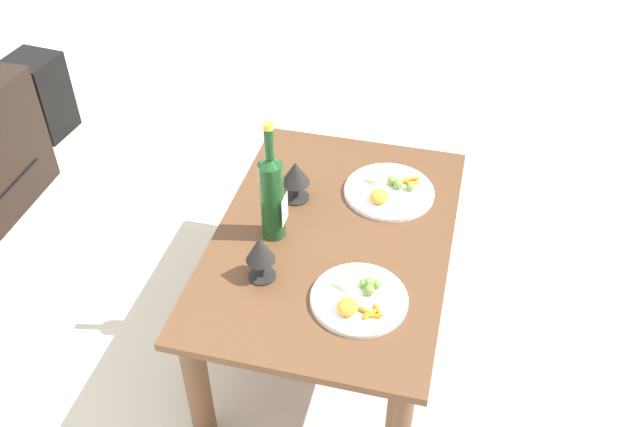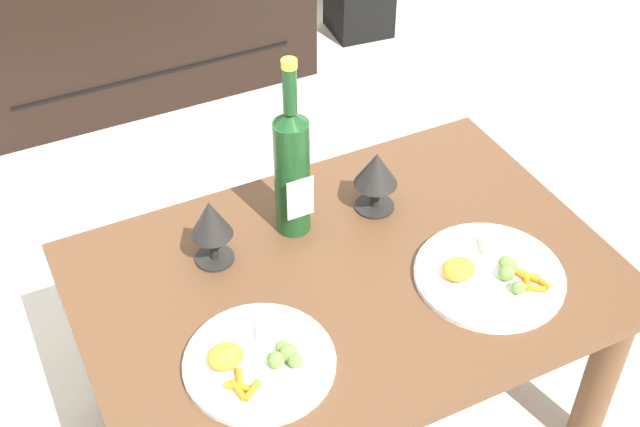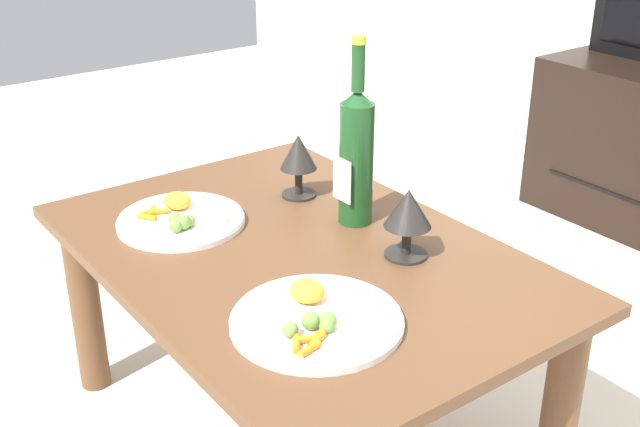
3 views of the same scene
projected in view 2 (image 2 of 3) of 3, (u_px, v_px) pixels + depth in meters
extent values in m
plane|color=beige|center=(343.00, 418.00, 1.93)|extent=(6.40, 6.40, 0.00)
cube|color=brown|center=(348.00, 279.00, 1.64)|extent=(1.03, 0.70, 0.03)
cylinder|color=brown|center=(601.00, 378.00, 1.74)|extent=(0.07, 0.07, 0.44)
cylinder|color=brown|center=(102.00, 336.00, 1.83)|extent=(0.07, 0.07, 0.44)
cylinder|color=brown|center=(450.00, 216.00, 2.13)|extent=(0.07, 0.07, 0.44)
cube|color=black|center=(130.00, 13.00, 2.87)|extent=(1.18, 0.49, 0.53)
cube|color=black|center=(157.00, 74.00, 2.77)|extent=(0.94, 0.01, 0.01)
cylinder|color=#19471E|center=(292.00, 178.00, 1.65)|extent=(0.07, 0.07, 0.26)
cone|color=#19471E|center=(291.00, 118.00, 1.56)|extent=(0.07, 0.07, 0.03)
cylinder|color=#19471E|center=(290.00, 90.00, 1.52)|extent=(0.03, 0.03, 0.09)
cylinder|color=yellow|center=(289.00, 64.00, 1.48)|extent=(0.03, 0.03, 0.02)
cube|color=silver|center=(300.00, 198.00, 1.64)|extent=(0.06, 0.00, 0.09)
cylinder|color=black|center=(215.00, 258.00, 1.66)|extent=(0.08, 0.08, 0.01)
cylinder|color=black|center=(213.00, 246.00, 1.64)|extent=(0.02, 0.02, 0.06)
cone|color=black|center=(210.00, 218.00, 1.59)|extent=(0.08, 0.08, 0.08)
cylinder|color=black|center=(374.00, 206.00, 1.78)|extent=(0.08, 0.08, 0.01)
cylinder|color=black|center=(375.00, 194.00, 1.76)|extent=(0.02, 0.02, 0.06)
cone|color=black|center=(376.00, 169.00, 1.72)|extent=(0.09, 0.09, 0.08)
cylinder|color=white|center=(260.00, 362.00, 1.46)|extent=(0.27, 0.27, 0.01)
torus|color=white|center=(259.00, 360.00, 1.45)|extent=(0.26, 0.26, 0.01)
ellipsoid|color=orange|center=(226.00, 356.00, 1.44)|extent=(0.06, 0.06, 0.03)
cube|color=beige|center=(273.00, 329.00, 1.49)|extent=(0.07, 0.07, 0.02)
cylinder|color=orange|center=(239.00, 379.00, 1.41)|extent=(0.02, 0.04, 0.01)
cylinder|color=orange|center=(237.00, 387.00, 1.40)|extent=(0.04, 0.04, 0.01)
cylinder|color=orange|center=(238.00, 390.00, 1.40)|extent=(0.02, 0.04, 0.01)
cylinder|color=orange|center=(252.00, 391.00, 1.40)|extent=(0.04, 0.03, 0.01)
sphere|color=olive|center=(283.00, 348.00, 1.46)|extent=(0.03, 0.03, 0.03)
sphere|color=olive|center=(275.00, 359.00, 1.44)|extent=(0.03, 0.03, 0.03)
sphere|color=olive|center=(276.00, 360.00, 1.43)|extent=(0.03, 0.03, 0.03)
sphere|color=olive|center=(295.00, 360.00, 1.44)|extent=(0.03, 0.03, 0.03)
sphere|color=olive|center=(288.00, 352.00, 1.45)|extent=(0.03, 0.03, 0.03)
cylinder|color=white|center=(489.00, 276.00, 1.62)|extent=(0.29, 0.29, 0.01)
torus|color=white|center=(490.00, 273.00, 1.61)|extent=(0.29, 0.29, 0.01)
ellipsoid|color=orange|center=(459.00, 269.00, 1.60)|extent=(0.06, 0.06, 0.04)
cube|color=beige|center=(497.00, 245.00, 1.66)|extent=(0.08, 0.07, 0.02)
cylinder|color=orange|center=(534.00, 288.00, 1.58)|extent=(0.04, 0.03, 0.01)
cylinder|color=orange|center=(541.00, 281.00, 1.59)|extent=(0.02, 0.04, 0.01)
cylinder|color=orange|center=(527.00, 282.00, 1.59)|extent=(0.03, 0.04, 0.01)
cylinder|color=orange|center=(529.00, 276.00, 1.60)|extent=(0.03, 0.04, 0.01)
cylinder|color=orange|center=(521.00, 274.00, 1.60)|extent=(0.03, 0.04, 0.01)
sphere|color=olive|center=(507.00, 273.00, 1.59)|extent=(0.03, 0.03, 0.03)
sphere|color=olive|center=(519.00, 287.00, 1.57)|extent=(0.03, 0.03, 0.03)
sphere|color=olive|center=(506.00, 263.00, 1.61)|extent=(0.03, 0.03, 0.03)
sphere|color=olive|center=(512.00, 266.00, 1.61)|extent=(0.02, 0.02, 0.02)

